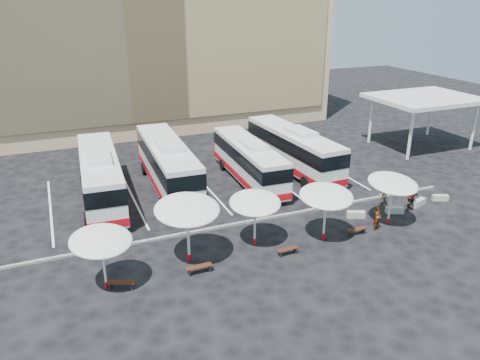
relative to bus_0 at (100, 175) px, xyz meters
name	(u,v)px	position (x,y,z in m)	size (l,w,h in m)	color
ground	(243,227)	(8.19, -8.33, -2.06)	(120.00, 120.00, 0.00)	black
sandstone_building	(138,14)	(8.19, 23.54, 10.56)	(42.00, 18.25, 29.60)	tan
service_canopy	(425,100)	(32.19, 1.67, 2.81)	(10.00, 8.00, 5.20)	silver
curb_divider	(240,223)	(8.19, -7.83, -1.99)	(34.00, 0.25, 0.15)	black
bay_lines	(206,186)	(8.19, -0.33, -2.06)	(24.15, 12.00, 0.01)	white
bus_0	(100,175)	(0.00, 0.00, 0.00)	(3.47, 12.84, 4.04)	silver
bus_1	(167,163)	(5.30, 0.51, 0.06)	(3.42, 13.16, 4.15)	silver
bus_2	(249,160)	(11.89, -0.69, -0.17)	(3.04, 11.73, 3.70)	silver
bus_3	(293,148)	(16.59, 0.31, -0.01)	(3.42, 12.76, 4.01)	silver
sunshade_0	(101,241)	(-1.32, -12.01, 0.80)	(4.18, 4.20, 3.37)	silver
sunshade_1	(187,210)	(3.59, -11.04, 1.28)	(3.78, 3.83, 3.93)	silver
sunshade_2	(255,203)	(7.99, -10.66, 0.78)	(3.96, 3.99, 3.34)	silver
sunshade_3	(326,196)	(12.35, -11.76, 0.94)	(4.13, 4.16, 3.53)	silver
sunshade_4	(393,184)	(17.63, -11.59, 0.91)	(3.75, 3.79, 3.49)	silver
wood_bench_0	(121,283)	(-0.59, -12.41, -1.72)	(1.51, 0.96, 0.45)	black
wood_bench_1	(199,268)	(3.72, -12.53, -1.71)	(1.49, 0.40, 0.46)	black
wood_bench_2	(287,250)	(9.27, -12.64, -1.74)	(1.36, 0.41, 0.41)	black
wood_bench_3	(356,230)	(14.65, -12.11, -1.73)	(1.41, 0.39, 0.43)	black
conc_bench_0	(356,215)	(16.12, -9.99, -1.82)	(1.27, 0.42, 0.47)	#969690
conc_bench_1	(395,210)	(19.15, -10.43, -1.82)	(1.27, 0.42, 0.48)	#969690
conc_bench_2	(419,203)	(21.65, -10.09, -1.81)	(1.32, 0.44, 0.49)	#969690
conc_bench_3	(440,198)	(23.85, -9.97, -1.84)	(1.18, 0.39, 0.44)	#969690
passenger_0	(377,218)	(16.30, -12.03, -1.22)	(0.61, 0.40, 1.68)	black
passenger_1	(383,194)	(19.28, -8.88, -1.25)	(0.79, 0.62, 1.63)	black
passenger_2	(411,198)	(20.59, -10.34, -1.13)	(1.09, 0.45, 1.86)	black
passenger_3	(411,197)	(20.71, -10.21, -1.18)	(1.14, 0.66, 1.77)	black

